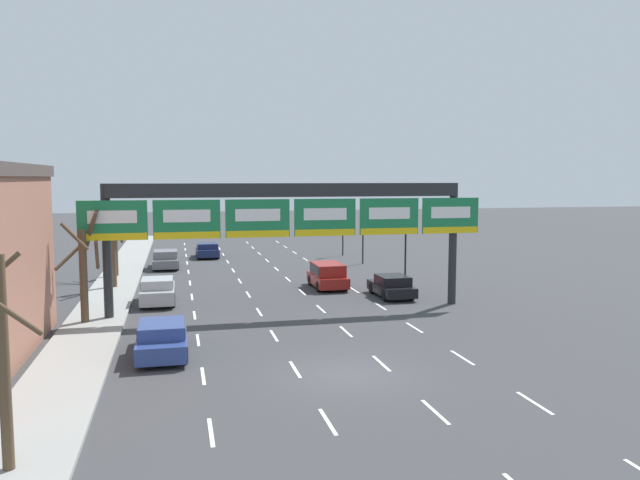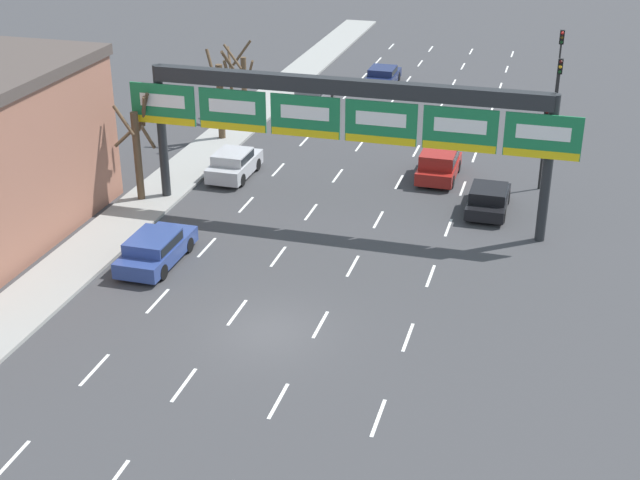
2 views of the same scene
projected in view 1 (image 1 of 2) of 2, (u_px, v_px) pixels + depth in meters
ground_plane at (346, 375)px, 22.07m from camera, size 220.00×220.00×0.00m
sidewalk_left at (55, 394)px, 19.89m from camera, size 2.80×110.00×0.15m
lane_dashes at (282, 301)px, 35.16m from camera, size 10.02×67.00×0.01m
sign_gantry at (291, 208)px, 31.92m from camera, size 20.67×0.70×6.68m
car_silver at (158, 290)px, 34.39m from camera, size 1.85×3.95×1.45m
car_grey at (166, 259)px, 47.94m from camera, size 1.93×4.39×1.41m
car_navy at (207, 250)px, 54.44m from camera, size 1.93×3.98×1.28m
car_blue at (162, 337)px, 24.41m from camera, size 1.93×4.44×1.36m
suv_red at (328, 274)px, 39.36m from camera, size 1.93×3.94×1.58m
car_black at (392, 285)px, 36.41m from camera, size 1.85×3.92×1.29m
traffic_light_near_gantry at (343, 217)px, 55.64m from camera, size 0.30×0.35×4.80m
traffic_light_mid_block at (406, 238)px, 40.18m from camera, size 0.30×0.35×4.26m
traffic_light_far_end at (363, 226)px, 50.25m from camera, size 0.30×0.35×4.27m
tree_bare_closest at (84, 265)px, 29.35m from camera, size 2.16×2.29×5.32m
tree_bare_second at (114, 245)px, 38.80m from camera, size 1.79×1.65×5.36m
tree_bare_third at (114, 243)px, 43.25m from camera, size 1.96×2.08×4.56m
tree_bare_furthest at (3, 354)px, 14.32m from camera, size 1.80×1.80×5.09m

